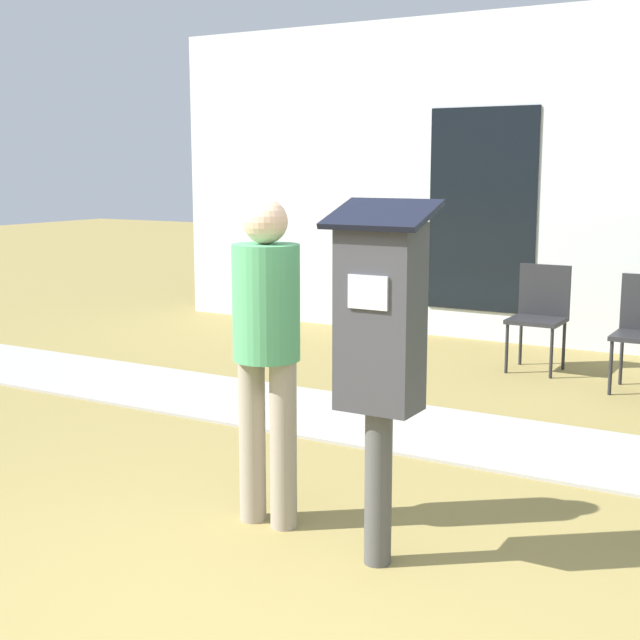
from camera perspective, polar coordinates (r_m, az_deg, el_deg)
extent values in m
cube|color=#A3A099|center=(5.77, 12.21, -7.74)|extent=(12.00, 1.10, 0.02)
cube|color=silver|center=(8.73, 19.43, 8.41)|extent=(10.00, 0.24, 3.20)
cube|color=black|center=(8.98, 10.31, 6.91)|extent=(1.10, 0.02, 2.00)
cylinder|color=#4C4C4C|center=(3.95, 3.75, -10.62)|extent=(0.12, 0.12, 0.70)
cube|color=#38383D|center=(3.75, 3.87, 0.17)|extent=(0.34, 0.22, 0.80)
cube|color=silver|center=(3.63, 3.08, 1.78)|extent=(0.18, 0.01, 0.14)
cube|color=black|center=(3.71, 3.95, 6.77)|extent=(0.44, 0.31, 0.12)
cylinder|color=gray|center=(4.40, -4.36, -7.65)|extent=(0.13, 0.13, 0.82)
cylinder|color=gray|center=(4.30, -2.36, -8.02)|extent=(0.13, 0.13, 0.82)
cylinder|color=#4C9E66|center=(4.19, -3.47, 1.12)|extent=(0.32, 0.32, 0.55)
sphere|color=#D8AD8C|center=(4.15, -3.52, 6.31)|extent=(0.21, 0.21, 0.21)
cylinder|color=#262628|center=(7.68, 11.86, -1.80)|extent=(0.03, 0.03, 0.42)
cylinder|color=#262628|center=(7.57, 14.59, -2.07)|extent=(0.03, 0.03, 0.42)
cylinder|color=#262628|center=(8.04, 12.72, -1.33)|extent=(0.03, 0.03, 0.42)
cylinder|color=#262628|center=(7.94, 15.34, -1.58)|extent=(0.03, 0.03, 0.42)
cube|color=#262628|center=(7.76, 13.69, -0.03)|extent=(0.44, 0.44, 0.04)
cube|color=#262628|center=(7.92, 14.18, 1.88)|extent=(0.44, 0.04, 0.44)
cylinder|color=#262628|center=(7.15, 18.11, -2.93)|extent=(0.03, 0.03, 0.42)
cylinder|color=#262628|center=(7.52, 18.72, -2.37)|extent=(0.03, 0.03, 0.42)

